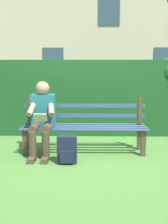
# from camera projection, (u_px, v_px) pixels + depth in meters

# --- Properties ---
(ground) EXTENTS (60.00, 60.00, 0.00)m
(ground) POSITION_uv_depth(u_px,v_px,m) (84.00, 152.00, 4.35)
(ground) COLOR #477533
(park_bench) EXTENTS (2.04, 0.50, 0.89)m
(park_bench) POSITION_uv_depth(u_px,v_px,m) (84.00, 126.00, 4.35)
(park_bench) COLOR #4C3828
(park_bench) RESTS_ON ground
(person_seated) EXTENTS (0.44, 0.73, 1.17)m
(person_seated) POSITION_uv_depth(u_px,v_px,m) (42.00, 116.00, 4.17)
(person_seated) COLOR #1E6672
(person_seated) RESTS_ON ground
(hedge_backdrop) EXTENTS (6.47, 0.73, 1.62)m
(hedge_backdrop) POSITION_uv_depth(u_px,v_px,m) (77.00, 96.00, 5.63)
(hedge_backdrop) COLOR #19471E
(hedge_backdrop) RESTS_ON ground
(building_facade) EXTENTS (9.57, 2.94, 6.23)m
(building_facade) POSITION_uv_depth(u_px,v_px,m) (107.00, 34.00, 12.57)
(building_facade) COLOR #BCAD93
(building_facade) RESTS_ON ground
(backpack) EXTENTS (0.28, 0.24, 0.40)m
(backpack) POSITION_uv_depth(u_px,v_px,m) (67.00, 150.00, 3.82)
(backpack) COLOR #191E33
(backpack) RESTS_ON ground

